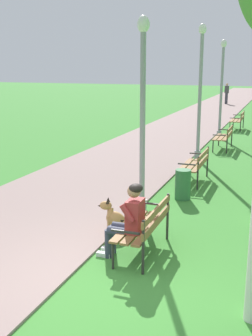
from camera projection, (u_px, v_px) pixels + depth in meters
name	position (u px, v px, depth m)	size (l,w,h in m)	color
ground_plane	(85.00, 284.00, 5.99)	(120.00, 120.00, 0.00)	#3D8433
paved_path	(211.00, 111.00, 28.58)	(3.84, 60.00, 0.04)	gray
park_bench_near	(146.00, 224.00, 6.85)	(0.55, 1.50, 0.85)	olive
park_bench_mid	(196.00, 163.00, 11.09)	(0.55, 1.50, 0.85)	olive
park_bench_far	(225.00, 136.00, 15.41)	(0.55, 1.50, 0.85)	olive
park_bench_furthest	(238.00, 119.00, 20.15)	(0.55, 1.50, 0.85)	olive
person_seated_on_near_bench	(129.00, 218.00, 6.65)	(0.74, 0.49, 1.25)	#33384C
dog_shepherd	(119.00, 222.00, 7.66)	(0.82, 0.38, 0.71)	#B27F47
lamp_post_near	(143.00, 116.00, 8.36)	(0.24, 0.24, 3.93)	gray
lamp_post_mid	(200.00, 92.00, 13.35)	(0.24, 0.24, 4.26)	gray
lamp_post_far	(221.00, 88.00, 17.54)	(0.24, 0.24, 4.03)	gray
litter_bin	(183.00, 185.00, 9.71)	(0.36, 0.36, 0.70)	#2D6638
pedestrian_distant	(227.00, 94.00, 33.07)	(0.32, 0.22, 1.65)	#383842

